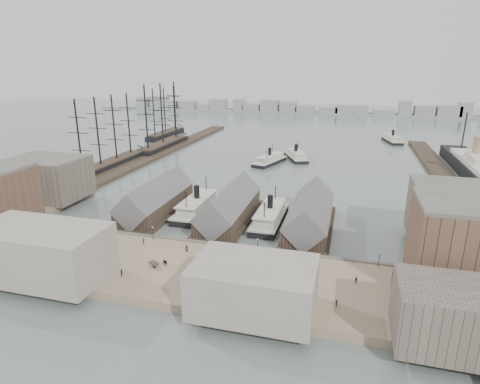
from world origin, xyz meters
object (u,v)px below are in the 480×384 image
(ocean_steamer, at_px, (474,167))
(tram, at_px, (403,287))
(ferry_docked_west, at_px, (197,206))
(horse_cart_right, at_px, (221,280))
(horse_cart_center, at_px, (162,263))
(horse_cart_left, at_px, (50,240))

(ocean_steamer, xyz_separation_m, tram, (-42.78, -119.68, -0.11))
(ferry_docked_west, distance_m, horse_cart_right, 51.84)
(horse_cart_center, bearing_deg, tram, -57.01)
(ocean_steamer, distance_m, horse_cart_left, 177.75)
(ferry_docked_west, distance_m, ocean_steamer, 131.72)
(ferry_docked_west, bearing_deg, horse_cart_left, -127.15)
(ocean_steamer, bearing_deg, tram, -109.67)
(horse_cart_left, bearing_deg, ferry_docked_west, -32.36)
(ocean_steamer, xyz_separation_m, horse_cart_right, (-81.36, -125.65, -1.08))
(ferry_docked_west, bearing_deg, horse_cart_center, -80.37)
(ocean_steamer, height_order, horse_cart_left, ocean_steamer)
(tram, distance_m, horse_cart_left, 90.85)
(tram, bearing_deg, horse_cart_left, 171.30)
(tram, relative_size, horse_cart_right, 2.16)
(horse_cart_left, xyz_separation_m, horse_cart_right, (52.23, -8.41, 0.07))
(ocean_steamer, xyz_separation_m, horse_cart_center, (-97.86, -121.58, -1.10))
(tram, relative_size, horse_cart_center, 2.13)
(ferry_docked_west, height_order, horse_cart_left, ferry_docked_west)
(ocean_steamer, relative_size, horse_cart_left, 19.51)
(ocean_steamer, height_order, tram, ocean_steamer)
(ferry_docked_west, distance_m, horse_cart_center, 42.67)
(tram, xyz_separation_m, horse_cart_left, (-90.81, 2.43, -1.04))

